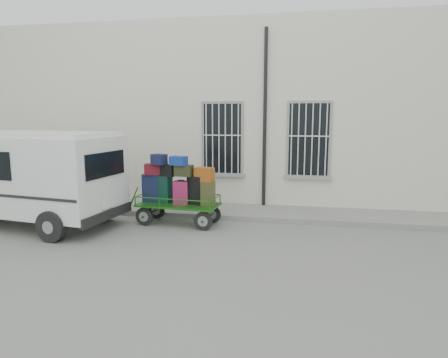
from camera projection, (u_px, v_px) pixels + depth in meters
name	position (u px, v px, depth m)	size (l,w,h in m)	color
ground	(215.00, 234.00, 10.14)	(80.00, 80.00, 0.00)	slate
building	(246.00, 115.00, 14.99)	(24.00, 5.15, 6.00)	beige
sidewalk	(230.00, 211.00, 12.26)	(24.00, 1.70, 0.15)	slate
luggage_cart	(177.00, 189.00, 10.98)	(2.65, 1.21, 1.94)	black
van	(27.00, 172.00, 10.81)	(5.31, 2.84, 2.55)	silver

